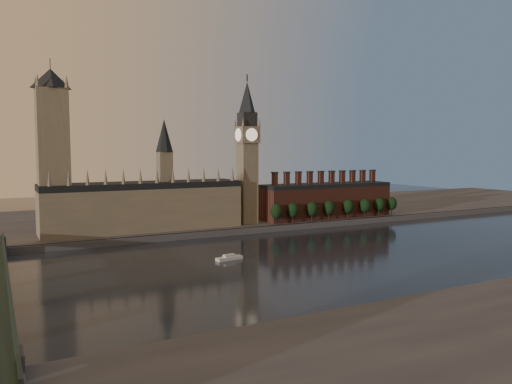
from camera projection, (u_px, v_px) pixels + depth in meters
ground at (325, 259)px, 262.37m from camera, size 900.00×900.00×0.00m
north_bank at (200, 216)px, 419.07m from camera, size 900.00×182.00×4.00m
palace_of_westminster at (144, 204)px, 331.82m from camera, size 130.00×30.30×74.00m
victoria_tower at (53, 147)px, 302.88m from camera, size 24.00×24.00×108.00m
big_ben at (247, 151)px, 359.20m from camera, size 15.00×15.00×107.00m
chimney_block at (326, 200)px, 395.05m from camera, size 110.00×25.00×37.00m
embankment_tree_0 at (276, 211)px, 355.71m from camera, size 8.60×8.60×14.88m
embankment_tree_1 at (293, 210)px, 362.57m from camera, size 8.60×8.60×14.88m
embankment_tree_2 at (312, 209)px, 370.57m from camera, size 8.60×8.60×14.88m
embankment_tree_3 at (329, 208)px, 378.13m from camera, size 8.60×8.60×14.88m
embankment_tree_4 at (348, 207)px, 387.15m from camera, size 8.60×8.60×14.88m
embankment_tree_5 at (365, 206)px, 393.17m from camera, size 8.60×8.60×14.88m
embankment_tree_6 at (379, 205)px, 401.37m from camera, size 8.60×8.60×14.88m
embankment_tree_7 at (391, 204)px, 408.30m from camera, size 8.60×8.60×14.88m
river_boat at (229, 258)px, 259.92m from camera, size 15.03×6.19×2.92m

